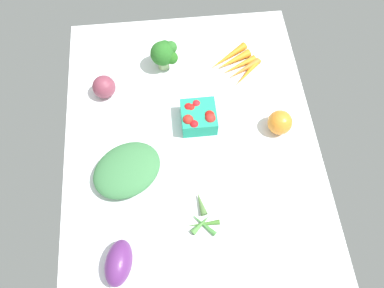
% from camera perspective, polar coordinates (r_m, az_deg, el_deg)
% --- Properties ---
extents(tablecloth, '(1.04, 0.76, 0.02)m').
position_cam_1_polar(tablecloth, '(1.15, 0.00, -0.67)').
color(tablecloth, white).
rests_on(tablecloth, ground).
extents(berry_basket, '(0.10, 0.10, 0.07)m').
position_cam_1_polar(berry_basket, '(1.15, 0.98, 4.10)').
color(berry_basket, '#22A07D').
rests_on(berry_basket, tablecloth).
extents(eggplant, '(0.13, 0.09, 0.07)m').
position_cam_1_polar(eggplant, '(1.02, -10.91, -17.05)').
color(eggplant, '#602A70').
rests_on(eggplant, tablecloth).
extents(okra_pile, '(0.13, 0.09, 0.02)m').
position_cam_1_polar(okra_pile, '(1.06, 1.45, -10.83)').
color(okra_pile, '#4F8E41').
rests_on(okra_pile, tablecloth).
extents(heirloom_tomato_orange, '(0.07, 0.07, 0.07)m').
position_cam_1_polar(heirloom_tomato_orange, '(1.17, 13.00, 3.16)').
color(heirloom_tomato_orange, orange).
rests_on(heirloom_tomato_orange, tablecloth).
extents(carrot_bunch, '(0.18, 0.18, 0.03)m').
position_cam_1_polar(carrot_bunch, '(1.30, 6.69, 11.86)').
color(carrot_bunch, orange).
rests_on(carrot_bunch, tablecloth).
extents(red_onion_near_basket, '(0.07, 0.07, 0.07)m').
position_cam_1_polar(red_onion_near_basket, '(1.24, -13.02, 8.33)').
color(red_onion_near_basket, '#84384B').
rests_on(red_onion_near_basket, tablecloth).
extents(leafy_greens_clump, '(0.24, 0.25, 0.06)m').
position_cam_1_polar(leafy_greens_clump, '(1.09, -9.70, -3.83)').
color(leafy_greens_clump, '#3E7E48').
rests_on(leafy_greens_clump, tablecloth).
extents(broccoli_head, '(0.09, 0.09, 0.10)m').
position_cam_1_polar(broccoli_head, '(1.26, -4.15, 13.42)').
color(broccoli_head, '#9ABA7E').
rests_on(broccoli_head, tablecloth).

